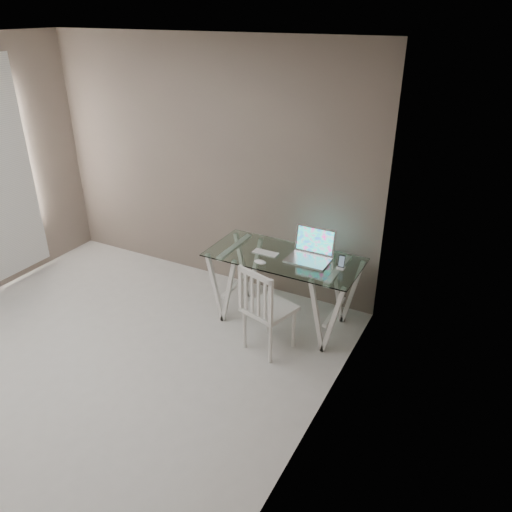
{
  "coord_description": "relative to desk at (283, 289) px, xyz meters",
  "views": [
    {
      "loc": [
        2.97,
        -2.24,
        2.92
      ],
      "look_at": [
        1.05,
        1.4,
        0.85
      ],
      "focal_mm": 35.0,
      "sensor_mm": 36.0,
      "label": 1
    }
  ],
  "objects": [
    {
      "name": "room",
      "position": [
        -1.26,
        -1.68,
        1.33
      ],
      "size": [
        4.5,
        4.52,
        2.71
      ],
      "color": "beige",
      "rests_on": "ground"
    },
    {
      "name": "desk",
      "position": [
        0.0,
        0.0,
        0.0
      ],
      "size": [
        1.5,
        0.7,
        0.75
      ],
      "color": "silver",
      "rests_on": "ground"
    },
    {
      "name": "chair",
      "position": [
        0.05,
        -0.53,
        0.1
      ],
      "size": [
        0.5,
        0.5,
        0.88
      ],
      "rotation": [
        0.0,
        0.0,
        -0.28
      ],
      "color": "white",
      "rests_on": "ground"
    },
    {
      "name": "laptop",
      "position": [
        0.24,
        0.09,
        0.43
      ],
      "size": [
        0.4,
        0.34,
        0.28
      ],
      "color": "silver",
      "rests_on": "desk"
    },
    {
      "name": "keyboard",
      "position": [
        -0.19,
        -0.02,
        0.37
      ],
      "size": [
        0.27,
        0.12,
        0.01
      ],
      "primitive_type": "cube",
      "color": "silver",
      "rests_on": "desk"
    },
    {
      "name": "mouse",
      "position": [
        -0.14,
        -0.25,
        0.38
      ],
      "size": [
        0.12,
        0.07,
        0.04
      ],
      "primitive_type": "ellipsoid",
      "color": "white",
      "rests_on": "desk"
    },
    {
      "name": "phone_dock",
      "position": [
        0.57,
        0.02,
        0.4
      ],
      "size": [
        0.07,
        0.07,
        0.13
      ],
      "color": "white",
      "rests_on": "desk"
    }
  ]
}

